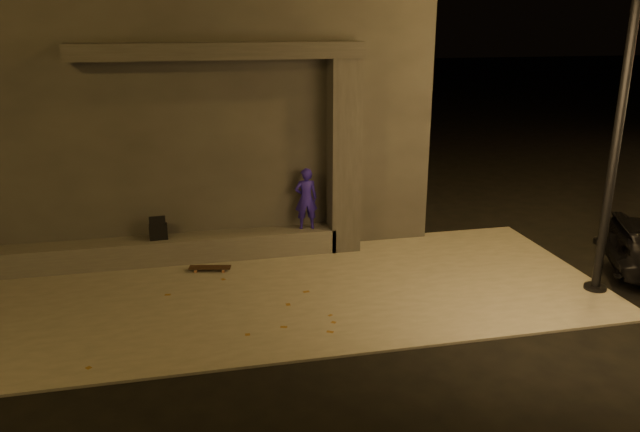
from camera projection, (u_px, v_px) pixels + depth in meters
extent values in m
plane|color=black|center=(290.00, 356.00, 8.33)|extent=(120.00, 120.00, 0.00)
cube|color=#66635A|center=(269.00, 293.00, 10.19)|extent=(11.00, 4.40, 0.04)
cube|color=#363331|center=(190.00, 101.00, 13.38)|extent=(9.00, 5.00, 5.20)
cube|color=#514D49|center=(174.00, 249.00, 11.43)|extent=(6.00, 0.55, 0.45)
cube|color=#363331|center=(344.00, 157.00, 11.61)|extent=(0.55, 0.55, 3.60)
cube|color=#363331|center=(219.00, 51.00, 10.62)|extent=(5.00, 0.70, 0.28)
imported|color=#241796|center=(306.00, 199.00, 11.70)|extent=(0.45, 0.31, 1.17)
cube|color=black|center=(158.00, 232.00, 11.27)|extent=(0.33, 0.22, 0.26)
cube|color=black|center=(157.00, 220.00, 11.20)|extent=(0.29, 0.05, 0.19)
cube|color=black|center=(210.00, 267.00, 11.00)|extent=(0.75, 0.33, 0.01)
cylinder|color=#B67249|center=(224.00, 268.00, 11.08)|extent=(0.06, 0.04, 0.05)
cylinder|color=#B67249|center=(223.00, 271.00, 10.95)|extent=(0.06, 0.04, 0.05)
cylinder|color=#B67249|center=(197.00, 268.00, 11.08)|extent=(0.06, 0.04, 0.05)
cylinder|color=#B67249|center=(196.00, 271.00, 10.94)|extent=(0.06, 0.04, 0.05)
cube|color=#99999E|center=(224.00, 268.00, 11.01)|extent=(0.08, 0.16, 0.01)
cube|color=#99999E|center=(196.00, 268.00, 11.00)|extent=(0.08, 0.16, 0.01)
cylinder|color=black|center=(627.00, 70.00, 9.22)|extent=(0.14, 0.14, 7.17)
cylinder|color=black|center=(595.00, 288.00, 10.29)|extent=(0.36, 0.36, 0.10)
cylinder|color=black|center=(629.00, 63.00, 11.42)|extent=(0.14, 0.14, 7.06)
cylinder|color=black|center=(603.00, 241.00, 12.47)|extent=(0.36, 0.36, 0.10)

